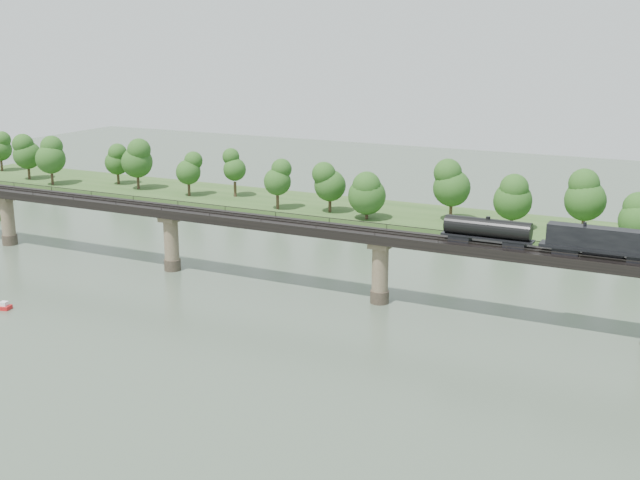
% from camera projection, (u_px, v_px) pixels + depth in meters
% --- Properties ---
extents(ground, '(400.00, 400.00, 0.00)m').
position_uv_depth(ground, '(288.00, 373.00, 100.42)').
color(ground, '#394839').
rests_on(ground, ground).
extents(far_bank, '(300.00, 24.00, 1.60)m').
position_uv_depth(far_bank, '(476.00, 225.00, 173.85)').
color(far_bank, '#2C491D').
rests_on(far_bank, ground).
extents(bridge, '(236.00, 30.00, 11.50)m').
position_uv_depth(bridge, '(380.00, 269.00, 125.02)').
color(bridge, '#473A2D').
rests_on(bridge, ground).
extents(bridge_superstructure, '(220.00, 4.90, 0.75)m').
position_uv_depth(bridge_superstructure, '(381.00, 230.00, 123.42)').
color(bridge_superstructure, black).
rests_on(bridge_superstructure, bridge).
extents(far_treeline, '(289.06, 17.54, 13.60)m').
position_uv_depth(far_treeline, '(434.00, 188.00, 171.47)').
color(far_treeline, '#382619').
rests_on(far_treeline, far_bank).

